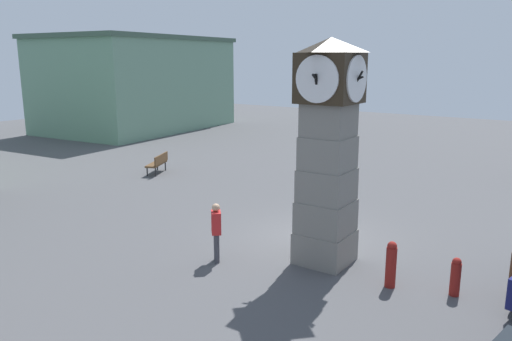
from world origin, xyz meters
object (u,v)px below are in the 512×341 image
object	(u,v)px
bollard_far_row	(456,276)
bench	(158,162)
bollard_end_row	(391,264)
clock_tower	(328,151)
pedestrian_crossing_lot	(216,229)

from	to	relation	value
bollard_far_row	bench	size ratio (longest dim) A/B	0.54
bollard_far_row	bollard_end_row	xyz separation A→B (m)	(-0.40, 1.34, 0.11)
clock_tower	bollard_end_row	xyz separation A→B (m)	(-0.48, -1.94, -2.38)
bollard_end_row	bollard_far_row	bearing A→B (deg)	-73.60
clock_tower	bench	xyz separation A→B (m)	(4.94, 11.07, -2.42)
bench	bollard_far_row	bearing A→B (deg)	-109.30
clock_tower	bollard_end_row	world-z (taller)	clock_tower
bench	pedestrian_crossing_lot	bearing A→B (deg)	-126.80
clock_tower	pedestrian_crossing_lot	distance (m)	3.50
pedestrian_crossing_lot	bench	bearing A→B (deg)	53.20
bollard_end_row	bench	world-z (taller)	bollard_end_row
bollard_far_row	bench	bearing A→B (deg)	70.70
pedestrian_crossing_lot	bollard_end_row	bearing A→B (deg)	-75.42
pedestrian_crossing_lot	clock_tower	bearing A→B (deg)	-55.67
bench	pedestrian_crossing_lot	xyz separation A→B (m)	(-6.53, -8.73, 0.37)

